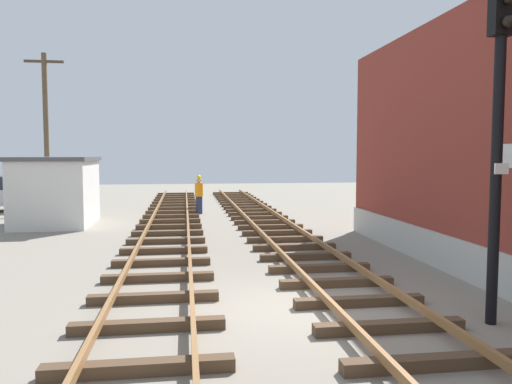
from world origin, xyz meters
TOP-DOWN VIEW (x-y plane):
  - ground_plane at (0.00, 0.00)m, footprint 80.00×80.00m
  - track_near_building at (1.25, -0.00)m, footprint 2.50×54.55m
  - track_centre at (-2.60, 0.00)m, footprint 2.50×54.55m
  - signal_mast at (3.12, -1.26)m, footprint 0.36×0.40m
  - control_hut at (-7.13, 12.13)m, footprint 3.00×3.80m
  - parked_car_silver at (-10.65, 17.89)m, footprint 4.20×2.04m
  - utility_pole_far at (-8.54, 16.38)m, footprint 1.80×0.24m
  - track_worker_foreground at (-1.31, 15.21)m, footprint 0.40×0.40m

SIDE VIEW (x-z plane):
  - ground_plane at x=0.00m, z-range 0.00..0.00m
  - track_near_building at x=1.25m, z-range -0.03..0.29m
  - track_centre at x=-2.60m, z-range -0.03..0.29m
  - parked_car_silver at x=-10.65m, z-range 0.02..1.78m
  - track_worker_foreground at x=-1.31m, z-range -0.01..1.86m
  - control_hut at x=-7.13m, z-range 0.01..2.77m
  - signal_mast at x=3.12m, z-range 0.72..6.60m
  - utility_pole_far at x=-8.54m, z-range 0.19..7.85m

